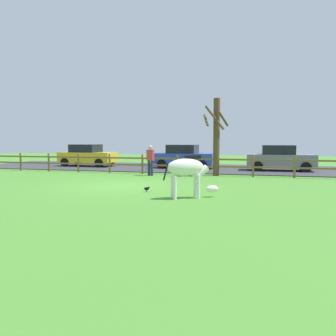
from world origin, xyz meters
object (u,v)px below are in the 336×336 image
zebra (188,170)px  parked_car_grey (280,158)px  bare_tree (216,135)px  crow_on_grass (147,189)px  parked_car_yellow (87,155)px  visitor_near_fence (150,159)px  parked_car_blue (184,156)px

zebra → parked_car_grey: 11.37m
bare_tree → crow_on_grass: size_ratio=19.22×
parked_car_yellow → crow_on_grass: bearing=-51.8°
visitor_near_fence → zebra: bearing=-62.2°
crow_on_grass → parked_car_yellow: 12.83m
crow_on_grass → parked_car_yellow: (-7.92, 10.07, 0.72)m
crow_on_grass → bare_tree: bearing=74.4°
bare_tree → visitor_near_fence: size_ratio=2.52×
parked_car_grey → visitor_near_fence: visitor_near_fence is taller
crow_on_grass → parked_car_blue: bearing=94.5°
bare_tree → parked_car_blue: bearing=124.0°
bare_tree → parked_car_blue: 4.79m
parked_car_yellow → visitor_near_fence: bearing=-36.2°
parked_car_grey → visitor_near_fence: bearing=-147.3°
parked_car_yellow → visitor_near_fence: (6.27, -4.59, 0.06)m
parked_car_grey → parked_car_yellow: (-13.16, 0.17, 0.00)m
visitor_near_fence → parked_car_yellow: bearing=143.8°
visitor_near_fence → parked_car_blue: bearing=79.8°
bare_tree → parked_car_grey: bearing=45.5°
parked_car_grey → crow_on_grass: bearing=-117.9°
parked_car_blue → visitor_near_fence: 4.77m
bare_tree → parked_car_yellow: (-9.69, 3.71, -1.32)m
parked_car_blue → visitor_near_fence: bearing=-100.2°
parked_car_blue → parked_car_yellow: bearing=-179.2°
bare_tree → visitor_near_fence: bare_tree is taller
zebra → parked_car_grey: size_ratio=0.43×
crow_on_grass → parked_car_grey: 11.23m
zebra → visitor_near_fence: 7.23m
crow_on_grass → parked_car_grey: size_ratio=0.05×
parked_car_grey → bare_tree: bearing=-134.5°
crow_on_grass → visitor_near_fence: (-1.65, 5.48, 0.78)m
bare_tree → parked_car_grey: (3.48, 3.54, -1.32)m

